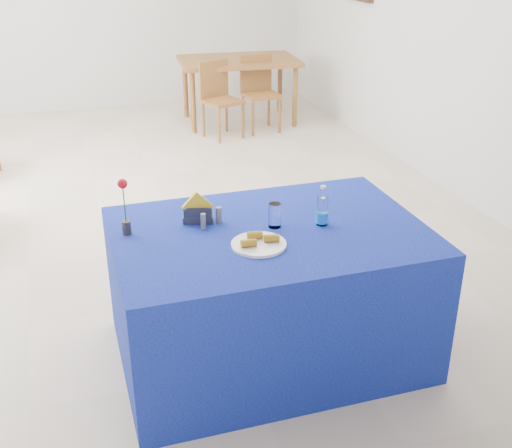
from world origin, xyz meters
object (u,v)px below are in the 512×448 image
at_px(oak_table, 239,65).
at_px(blue_table, 269,293).
at_px(chair_bg_left, 219,94).
at_px(water_bottle, 322,212).
at_px(plate, 259,244).
at_px(chair_bg_right, 259,87).

bearing_deg(oak_table, blue_table, -104.10).
bearing_deg(chair_bg_left, water_bottle, -116.69).
distance_m(water_bottle, oak_table, 4.64).
relative_size(plate, water_bottle, 1.26).
height_order(plate, chair_bg_left, chair_bg_left).
xyz_separation_m(blue_table, water_bottle, (0.28, -0.02, 0.45)).
bearing_deg(chair_bg_right, water_bottle, -106.89).
distance_m(plate, blue_table, 0.43).
xyz_separation_m(water_bottle, oak_table, (0.86, 4.56, -0.15)).
bearing_deg(water_bottle, blue_table, 175.61).
bearing_deg(plate, blue_table, 55.75).
xyz_separation_m(oak_table, chair_bg_left, (-0.38, -0.50, -0.20)).
bearing_deg(chair_bg_left, chair_bg_right, -5.91).
bearing_deg(water_bottle, plate, -160.42).
height_order(oak_table, chair_bg_left, chair_bg_left).
bearing_deg(chair_bg_right, plate, -111.26).
relative_size(plate, oak_table, 0.19).
relative_size(water_bottle, chair_bg_right, 0.25).
relative_size(blue_table, water_bottle, 7.44).
xyz_separation_m(water_bottle, chair_bg_right, (0.99, 4.19, -0.34)).
relative_size(water_bottle, oak_table, 0.15).
xyz_separation_m(plate, chair_bg_left, (0.87, 4.20, -0.29)).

